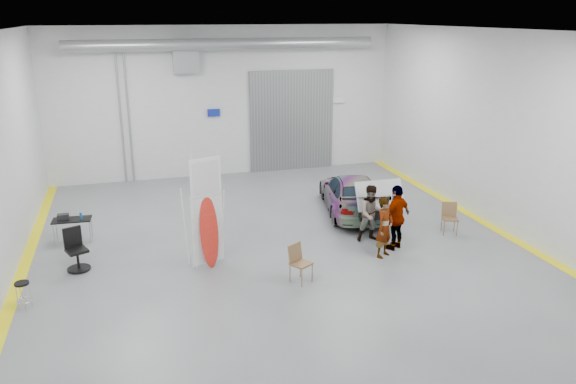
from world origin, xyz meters
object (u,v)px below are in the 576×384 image
object	(u,v)px
surfboard_display	(205,222)
work_table	(69,219)
folding_chair_near	(301,271)
shop_stool	(24,296)
office_chair	(77,252)
person_b	(372,213)
person_a	(385,227)
folding_chair_far	(449,224)
person_c	(397,217)
sedan_car	(352,194)

from	to	relation	value
surfboard_display	work_table	world-z (taller)	surfboard_display
folding_chair_near	shop_stool	bearing A→B (deg)	144.65
folding_chair_near	office_chair	size ratio (longest dim) A/B	0.86
office_chair	person_b	bearing A→B (deg)	-25.06
person_a	person_b	world-z (taller)	person_a
work_table	office_chair	bearing A→B (deg)	-81.27
folding_chair_near	shop_stool	distance (m)	6.45
shop_stool	folding_chair_far	bearing A→B (deg)	6.57
person_b	surfboard_display	bearing A→B (deg)	-169.75
surfboard_display	folding_chair_near	bearing A→B (deg)	-53.93
folding_chair_near	shop_stool	size ratio (longest dim) A/B	1.45
folding_chair_near	person_c	bearing A→B (deg)	-10.25
folding_chair_far	person_b	bearing A→B (deg)	-163.58
person_c	folding_chair_near	world-z (taller)	person_c
folding_chair_near	sedan_car	bearing A→B (deg)	23.02
shop_stool	work_table	xyz separation A→B (m)	(0.73, 3.93, 0.36)
person_b	shop_stool	distance (m)	9.36
folding_chair_near	work_table	size ratio (longest dim) A/B	0.86
person_b	person_a	bearing A→B (deg)	-91.66
surfboard_display	office_chair	xyz separation A→B (m)	(-3.25, 0.82, -0.78)
sedan_car	person_b	world-z (taller)	person_b
work_table	office_chair	size ratio (longest dim) A/B	1.01
shop_stool	office_chair	distance (m)	2.15
person_a	folding_chair_near	distance (m)	2.84
person_a	person_c	distance (m)	0.69
person_c	folding_chair_far	size ratio (longest dim) A/B	2.01
sedan_car	work_table	xyz separation A→B (m)	(-8.92, -0.08, 0.04)
person_b	work_table	xyz separation A→B (m)	(-8.49, 2.43, -0.16)
surfboard_display	folding_chair_far	size ratio (longest dim) A/B	3.33
person_a	shop_stool	xyz separation A→B (m)	(-9.09, -0.38, -0.52)
person_c	office_chair	world-z (taller)	person_c
sedan_car	person_b	distance (m)	2.55
person_b	sedan_car	bearing A→B (deg)	85.20
sedan_car	folding_chair_near	bearing A→B (deg)	66.23
person_a	person_b	bearing A→B (deg)	49.39
person_a	shop_stool	world-z (taller)	person_a
office_chair	person_c	bearing A→B (deg)	-29.79
surfboard_display	folding_chair_near	distance (m)	2.79
shop_stool	surfboard_display	bearing A→B (deg)	13.76
sedan_car	person_a	distance (m)	3.69
folding_chair_near	work_table	distance (m)	7.21
person_b	folding_chair_far	distance (m)	2.59
folding_chair_far	sedan_car	bearing A→B (deg)	148.05
sedan_car	folding_chair_far	bearing A→B (deg)	140.07
person_b	work_table	world-z (taller)	person_b
shop_stool	person_c	bearing A→B (deg)	4.59
person_a	folding_chair_far	distance (m)	2.88
folding_chair_far	work_table	size ratio (longest dim) A/B	0.84
folding_chair_near	folding_chair_far	xyz separation A→B (m)	(5.31, 1.81, -0.01)
work_table	person_c	bearing A→B (deg)	-19.52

